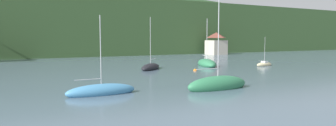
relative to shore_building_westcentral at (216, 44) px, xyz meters
name	(u,v)px	position (x,y,z in m)	size (l,w,h in m)	color
wooded_hillside	(88,33)	(-31.01, 40.59, 3.77)	(352.00, 61.14, 38.76)	#38562D
shore_building_westcentral	(216,44)	(0.00, 0.00, 0.00)	(5.52, 5.29, 6.99)	#BCB29E
sailboat_far_0	(264,64)	(-15.05, -34.77, -3.15)	(4.14, 1.72, 5.65)	#CCBC8E
sailboat_far_1	(207,64)	(-24.54, -29.67, -3.00)	(5.43, 8.72, 9.27)	#2D754C
sailboat_far_5	(151,67)	(-36.40, -30.41, -3.09)	(6.00, 6.19, 9.02)	black
sailboat_mid_6	(218,85)	(-38.10, -50.81, -2.97)	(7.13, 2.09, 11.30)	#2D754C
sailboat_mid_9	(101,91)	(-49.34, -48.14, -3.09)	(6.42, 1.71, 7.64)	teal
mooring_buoy_near	(195,71)	(-30.85, -35.44, -3.41)	(0.56, 0.56, 0.56)	orange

